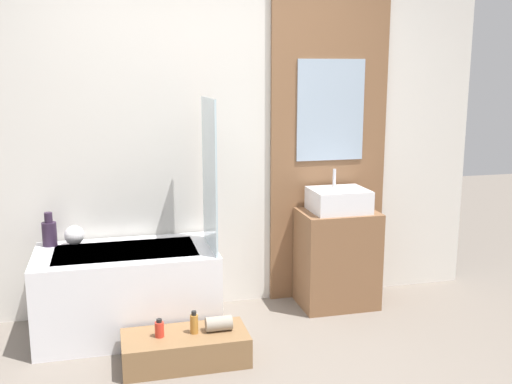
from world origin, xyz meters
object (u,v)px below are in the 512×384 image
at_px(sink, 339,200).
at_px(vase_tall_dark, 49,232).
at_px(wooden_step_bench, 185,348).
at_px(bottle_soap_secondary, 194,323).
at_px(bathtub, 127,291).
at_px(bottle_soap_primary, 159,329).
at_px(vase_round_light, 74,235).

height_order(sink, vase_tall_dark, sink).
distance_m(wooden_step_bench, vase_tall_dark, 1.25).
relative_size(wooden_step_bench, vase_tall_dark, 3.27).
height_order(sink, bottle_soap_secondary, sink).
bearing_deg(bathtub, sink, 4.00).
distance_m(bathtub, bottle_soap_primary, 0.56).
relative_size(wooden_step_bench, vase_round_light, 5.65).
bearing_deg(bottle_soap_secondary, bathtub, 124.70).
bearing_deg(bottle_soap_primary, vase_round_light, 123.31).
distance_m(bathtub, vase_tall_dark, 0.66).
distance_m(wooden_step_bench, bottle_soap_secondary, 0.16).
bearing_deg(bottle_soap_secondary, sink, 28.86).
bearing_deg(sink, wooden_step_bench, -152.27).
xyz_separation_m(vase_tall_dark, vase_round_light, (0.16, -0.02, -0.03)).
distance_m(bathtub, wooden_step_bench, 0.65).
relative_size(vase_tall_dark, bottle_soap_primary, 2.06).
distance_m(bathtub, bottle_soap_secondary, 0.65).
bearing_deg(vase_round_light, sink, -3.33).
bearing_deg(bathtub, vase_round_light, 146.79).
xyz_separation_m(bathtub, wooden_step_bench, (0.32, -0.54, -0.20)).
xyz_separation_m(sink, vase_round_light, (-1.87, 0.11, -0.17)).
xyz_separation_m(sink, bottle_soap_secondary, (-1.17, -0.64, -0.56)).
bearing_deg(sink, bottle_soap_primary, -154.91).
relative_size(wooden_step_bench, bottle_soap_primary, 6.75).
relative_size(bathtub, bottle_soap_primary, 10.55).
height_order(bathtub, vase_tall_dark, vase_tall_dark).
bearing_deg(wooden_step_bench, bottle_soap_secondary, -0.00).
distance_m(vase_round_light, bottle_soap_primary, 0.99).
xyz_separation_m(wooden_step_bench, bottle_soap_primary, (-0.15, 0.00, 0.14)).
distance_m(bottle_soap_primary, bottle_soap_secondary, 0.21).
relative_size(vase_tall_dark, vase_round_light, 1.73).
xyz_separation_m(wooden_step_bench, sink, (1.23, 0.64, 0.71)).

